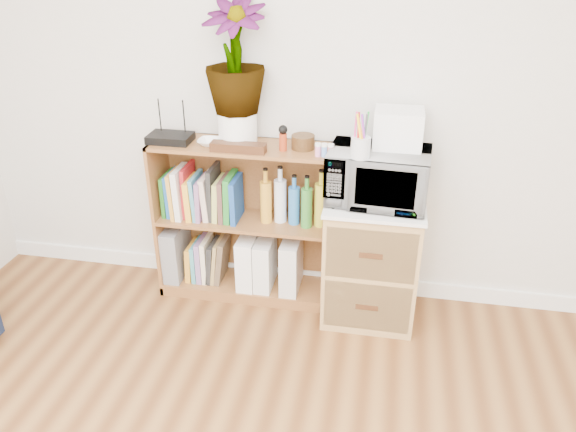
# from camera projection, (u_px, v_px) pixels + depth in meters

# --- Properties ---
(skirting_board) EXTENTS (4.00, 0.02, 0.10)m
(skirting_board) POSITION_uv_depth(u_px,v_px,m) (306.00, 277.00, 3.51)
(skirting_board) COLOR white
(skirting_board) RESTS_ON ground
(bookshelf) EXTENTS (1.00, 0.30, 0.95)m
(bookshelf) POSITION_uv_depth(u_px,v_px,m) (243.00, 222.00, 3.25)
(bookshelf) COLOR brown
(bookshelf) RESTS_ON ground
(wicker_unit) EXTENTS (0.50, 0.45, 0.70)m
(wicker_unit) POSITION_uv_depth(u_px,v_px,m) (371.00, 260.00, 3.12)
(wicker_unit) COLOR #9E7542
(wicker_unit) RESTS_ON ground
(microwave) EXTENTS (0.53, 0.38, 0.28)m
(microwave) POSITION_uv_depth(u_px,v_px,m) (378.00, 176.00, 2.88)
(microwave) COLOR white
(microwave) RESTS_ON wicker_unit
(pen_cup) EXTENTS (0.09, 0.09, 0.10)m
(pen_cup) POSITION_uv_depth(u_px,v_px,m) (360.00, 147.00, 2.70)
(pen_cup) COLOR silver
(pen_cup) RESTS_ON microwave
(small_appliance) EXTENTS (0.24, 0.20, 0.19)m
(small_appliance) POSITION_uv_depth(u_px,v_px,m) (398.00, 128.00, 2.82)
(small_appliance) COLOR white
(small_appliance) RESTS_ON microwave
(router) EXTENTS (0.24, 0.16, 0.04)m
(router) POSITION_uv_depth(u_px,v_px,m) (170.00, 138.00, 3.07)
(router) COLOR black
(router) RESTS_ON bookshelf
(white_bowl) EXTENTS (0.13, 0.13, 0.03)m
(white_bowl) POSITION_uv_depth(u_px,v_px,m) (210.00, 142.00, 3.03)
(white_bowl) COLOR white
(white_bowl) RESTS_ON bookshelf
(plant_pot) EXTENTS (0.21, 0.21, 0.18)m
(plant_pot) POSITION_uv_depth(u_px,v_px,m) (238.00, 128.00, 3.02)
(plant_pot) COLOR white
(plant_pot) RESTS_ON bookshelf
(potted_plant) EXTENTS (0.32, 0.32, 0.58)m
(potted_plant) POSITION_uv_depth(u_px,v_px,m) (235.00, 57.00, 2.84)
(potted_plant) COLOR #38752F
(potted_plant) RESTS_ON plant_pot
(trinket_box) EXTENTS (0.29, 0.07, 0.05)m
(trinket_box) POSITION_uv_depth(u_px,v_px,m) (238.00, 147.00, 2.94)
(trinket_box) COLOR #391B0F
(trinket_box) RESTS_ON bookshelf
(kokeshi_doll) EXTENTS (0.04, 0.04, 0.09)m
(kokeshi_doll) POSITION_uv_depth(u_px,v_px,m) (283.00, 142.00, 2.94)
(kokeshi_doll) COLOR #9D3013
(kokeshi_doll) RESTS_ON bookshelf
(wooden_bowl) EXTENTS (0.12, 0.12, 0.07)m
(wooden_bowl) POSITION_uv_depth(u_px,v_px,m) (303.00, 142.00, 2.97)
(wooden_bowl) COLOR #34200E
(wooden_bowl) RESTS_ON bookshelf
(paint_jars) EXTENTS (0.12, 0.04, 0.06)m
(paint_jars) POSITION_uv_depth(u_px,v_px,m) (324.00, 151.00, 2.87)
(paint_jars) COLOR pink
(paint_jars) RESTS_ON bookshelf
(file_box) EXTENTS (0.10, 0.27, 0.33)m
(file_box) POSITION_uv_depth(u_px,v_px,m) (177.00, 251.00, 3.43)
(file_box) COLOR slate
(file_box) RESTS_ON bookshelf
(magazine_holder_left) EXTENTS (0.10, 0.25, 0.32)m
(magazine_holder_left) POSITION_uv_depth(u_px,v_px,m) (249.00, 260.00, 3.35)
(magazine_holder_left) COLOR white
(magazine_holder_left) RESTS_ON bookshelf
(magazine_holder_mid) EXTENTS (0.10, 0.25, 0.31)m
(magazine_holder_mid) POSITION_uv_depth(u_px,v_px,m) (265.00, 262.00, 3.34)
(magazine_holder_mid) COLOR silver
(magazine_holder_mid) RESTS_ON bookshelf
(magazine_holder_right) EXTENTS (0.10, 0.26, 0.32)m
(magazine_holder_right) POSITION_uv_depth(u_px,v_px,m) (291.00, 264.00, 3.31)
(magazine_holder_right) COLOR silver
(magazine_holder_right) RESTS_ON bookshelf
(cookbooks) EXTENTS (0.45, 0.20, 0.31)m
(cookbooks) POSITION_uv_depth(u_px,v_px,m) (202.00, 195.00, 3.22)
(cookbooks) COLOR #20691C
(cookbooks) RESTS_ON bookshelf
(liquor_bottles) EXTENTS (0.46, 0.07, 0.32)m
(liquor_bottles) POSITION_uv_depth(u_px,v_px,m) (302.00, 199.00, 3.11)
(liquor_bottles) COLOR gold
(liquor_bottles) RESTS_ON bookshelf
(lower_books) EXTENTS (0.25, 0.19, 0.28)m
(lower_books) POSITION_uv_depth(u_px,v_px,m) (208.00, 259.00, 3.42)
(lower_books) COLOR orange
(lower_books) RESTS_ON bookshelf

